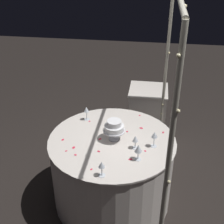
{
  "coord_description": "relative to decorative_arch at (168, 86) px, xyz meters",
  "views": [
    {
      "loc": [
        2.45,
        0.37,
        2.54
      ],
      "look_at": [
        0.0,
        0.0,
        1.11
      ],
      "focal_mm": 48.46,
      "sensor_mm": 36.0,
      "label": 1
    }
  ],
  "objects": [
    {
      "name": "ground_plane",
      "position": [
        -0.0,
        -0.5,
        -1.42
      ],
      "size": [
        12.0,
        12.0,
        0.0
      ],
      "primitive_type": "plane",
      "color": "black"
    },
    {
      "name": "decorative_arch",
      "position": [
        0.0,
        0.0,
        0.0
      ],
      "size": [
        1.87,
        0.06,
        2.21
      ],
      "color": "#B7B29E",
      "rests_on": "ground"
    },
    {
      "name": "main_table",
      "position": [
        -0.0,
        -0.5,
        -1.02
      ],
      "size": [
        1.28,
        1.28,
        0.8
      ],
      "color": "silver",
      "rests_on": "ground"
    },
    {
      "name": "side_table",
      "position": [
        -1.14,
        -0.19,
        -1.0
      ],
      "size": [
        0.5,
        0.5,
        0.83
      ],
      "color": "silver",
      "rests_on": "ground"
    },
    {
      "name": "tiered_cake",
      "position": [
        -0.01,
        -0.48,
        -0.48
      ],
      "size": [
        0.22,
        0.22,
        0.21
      ],
      "color": "silver",
      "rests_on": "main_table"
    },
    {
      "name": "wine_glass_0",
      "position": [
        0.27,
        -0.22,
        -0.5
      ],
      "size": [
        0.07,
        0.07,
        0.16
      ],
      "color": "silver",
      "rests_on": "main_table"
    },
    {
      "name": "wine_glass_1",
      "position": [
        0.05,
        -0.09,
        -0.5
      ],
      "size": [
        0.06,
        0.06,
        0.16
      ],
      "color": "silver",
      "rests_on": "main_table"
    },
    {
      "name": "wine_glass_2",
      "position": [
        -0.34,
        -0.83,
        -0.5
      ],
      "size": [
        0.06,
        0.06,
        0.16
      ],
      "color": "silver",
      "rests_on": "main_table"
    },
    {
      "name": "wine_glass_3",
      "position": [
        0.54,
        -0.51,
        -0.51
      ],
      "size": [
        0.06,
        0.06,
        0.14
      ],
      "color": "silver",
      "rests_on": "main_table"
    },
    {
      "name": "wine_glass_4",
      "position": [
        0.11,
        -0.26,
        -0.52
      ],
      "size": [
        0.06,
        0.06,
        0.14
      ],
      "color": "silver",
      "rests_on": "main_table"
    },
    {
      "name": "rose_petal_0",
      "position": [
        -0.03,
        -0.27,
        -0.62
      ],
      "size": [
        0.03,
        0.03,
        0.0
      ],
      "primitive_type": "ellipsoid",
      "rotation": [
        0.0,
        0.0,
        2.71
      ],
      "color": "#E02D47",
      "rests_on": "main_table"
    },
    {
      "name": "rose_petal_1",
      "position": [
        -0.16,
        -0.37,
        -0.62
      ],
      "size": [
        0.03,
        0.02,
        0.0
      ],
      "primitive_type": "ellipsoid",
      "rotation": [
        0.0,
        0.0,
        2.97
      ],
      "color": "#E02D47",
      "rests_on": "main_table"
    },
    {
      "name": "rose_petal_2",
      "position": [
        0.01,
        -0.62,
        -0.62
      ],
      "size": [
        0.04,
        0.04,
        0.0
      ],
      "primitive_type": "ellipsoid",
      "rotation": [
        0.0,
        0.0,
        5.59
      ],
      "color": "#E02D47",
      "rests_on": "main_table"
    },
    {
      "name": "rose_petal_3",
      "position": [
        0.47,
        -0.61,
        -0.62
      ],
      "size": [
        0.03,
        0.03,
        0.0
      ],
      "primitive_type": "ellipsoid",
      "rotation": [
        0.0,
        0.0,
        2.75
      ],
      "color": "#E02D47",
      "rests_on": "main_table"
    },
    {
      "name": "rose_petal_4",
      "position": [
        -0.51,
        -0.26,
        -0.62
      ],
      "size": [
        0.02,
        0.03,
        0.0
      ],
      "primitive_type": "ellipsoid",
      "rotation": [
        0.0,
        0.0,
        4.4
      ],
      "color": "#E02D47",
      "rests_on": "main_table"
    },
    {
      "name": "rose_petal_5",
      "position": [
        0.14,
        -0.16,
        -0.62
      ],
      "size": [
        0.03,
        0.03,
        0.0
      ],
      "primitive_type": "ellipsoid",
      "rotation": [
        0.0,
        0.0,
        3.81
      ],
      "color": "#E02D47",
      "rests_on": "main_table"
    },
    {
      "name": "rose_petal_6",
      "position": [
        -0.2,
        0.01,
        -0.62
      ],
      "size": [
        0.03,
        0.03,
        0.0
      ],
      "primitive_type": "ellipsoid",
      "rotation": [
        0.0,
        0.0,
        2.98
      ],
      "color": "#E02D47",
      "rests_on": "main_table"
    },
    {
      "name": "rose_petal_7",
      "position": [
        0.3,
        -0.8,
        -0.62
      ],
      "size": [
        0.03,
        0.03,
        0.0
      ],
      "primitive_type": "ellipsoid",
      "rotation": [
        0.0,
        0.0,
        4.34
      ],
      "color": "#E02D47",
      "rests_on": "main_table"
    },
    {
      "name": "rose_petal_8",
      "position": [
        0.21,
        -0.6,
        -0.62
      ],
      "size": [
        0.03,
        0.04,
        0.0
      ],
      "primitive_type": "ellipsoid",
      "rotation": [
        0.0,
        0.0,
        1.13
      ],
      "color": "#E02D47",
      "rests_on": "main_table"
    },
    {
      "name": "rose_petal_9",
      "position": [
        0.29,
        -0.29,
        -0.62
      ],
      "size": [
        0.04,
        0.05,
        0.0
      ],
      "primitive_type": "ellipsoid",
      "rotation": [
        0.0,
        0.0,
        5.05
      ],
      "color": "#E02D47",
      "rests_on": "main_table"
    },
    {
      "name": "rose_petal_10",
      "position": [
        -0.31,
        -0.8,
        -0.62
      ],
      "size": [
        0.03,
        0.03,
        0.0
      ],
      "primitive_type": "ellipsoid",
      "rotation": [
        0.0,
        0.0,
        4.23
      ],
      "color": "#E02D47",
      "rests_on": "main_table"
    },
    {
      "name": "rose_petal_11",
      "position": [
        0.19,
        -0.85,
        -0.62
      ],
      "size": [
        0.04,
        0.03,
        0.0
      ],
      "primitive_type": "ellipsoid",
      "rotation": [
        0.0,
        0.0,
        3.08
      ],
      "color": "#E02D47",
      "rests_on": "main_table"
    },
    {
      "name": "rose_petal_12",
      "position": [
        0.08,
        -0.99,
        -0.62
      ],
      "size": [
        0.04,
        0.04,
        0.0
      ],
      "primitive_type": "ellipsoid",
      "rotation": [
        0.0,
        0.0,
        5.87
      ],
      "color": "#E02D47",
      "rests_on": "main_table"
    },
    {
      "name": "rose_petal_13",
      "position": [
        -0.25,
        -0.23,
        -0.62
      ],
      "size": [
        0.04,
        0.05,
        0.0
      ],
      "primitive_type": "ellipsoid",
      "rotation": [
        0.0,
        0.0,
        1.25
      ],
      "color": "#E02D47",
      "rests_on": "main_table"
    },
    {
      "name": "rose_petal_14",
      "position": [
        0.25,
        -0.9,
        -0.62
      ],
      "size": [
        0.03,
        0.03,
        0.0
      ],
      "primitive_type": "ellipsoid",
      "rotation": [
        0.0,
        0.0,
        5.41
      ],
      "color": "#E02D47",
      "rests_on": "main_table"
    }
  ]
}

